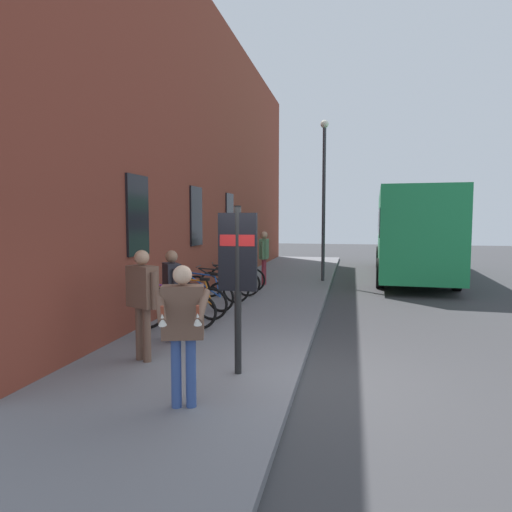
% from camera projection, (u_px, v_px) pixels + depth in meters
% --- Properties ---
extents(ground, '(60.00, 60.00, 0.00)m').
position_uv_depth(ground, '(362.00, 306.00, 12.33)').
color(ground, '#38383A').
extents(sidewalk_pavement, '(24.00, 3.50, 0.12)m').
position_uv_depth(sidewalk_pavement, '(274.00, 289.00, 14.84)').
color(sidewalk_pavement, slate).
rests_on(sidewalk_pavement, ground).
extents(station_facade, '(22.00, 0.65, 8.82)m').
position_uv_depth(station_facade, '(220.00, 158.00, 15.87)').
color(station_facade, brown).
rests_on(station_facade, ground).
extents(bicycle_beside_lamp, '(0.48, 1.76, 0.97)m').
position_uv_depth(bicycle_beside_lamp, '(174.00, 310.00, 9.20)').
color(bicycle_beside_lamp, black).
rests_on(bicycle_beside_lamp, sidewalk_pavement).
extents(bicycle_by_door, '(0.48, 1.77, 0.97)m').
position_uv_depth(bicycle_by_door, '(189.00, 302.00, 10.12)').
color(bicycle_by_door, black).
rests_on(bicycle_by_door, sidewalk_pavement).
extents(bicycle_nearest_sign, '(0.54, 1.75, 0.97)m').
position_uv_depth(bicycle_nearest_sign, '(202.00, 294.00, 11.11)').
color(bicycle_nearest_sign, black).
rests_on(bicycle_nearest_sign, sidewalk_pavement).
extents(bicycle_mid_rack, '(0.48, 1.77, 0.97)m').
position_uv_depth(bicycle_mid_rack, '(217.00, 288.00, 12.11)').
color(bicycle_mid_rack, black).
rests_on(bicycle_mid_rack, sidewalk_pavement).
extents(bicycle_under_window, '(0.66, 1.71, 0.97)m').
position_uv_depth(bicycle_under_window, '(230.00, 283.00, 13.05)').
color(bicycle_under_window, black).
rests_on(bicycle_under_window, sidewalk_pavement).
extents(bicycle_leaning_wall, '(0.48, 1.77, 0.97)m').
position_uv_depth(bicycle_leaning_wall, '(237.00, 279.00, 14.03)').
color(bicycle_leaning_wall, black).
rests_on(bicycle_leaning_wall, sidewalk_pavement).
extents(transit_info_sign, '(0.11, 0.55, 2.40)m').
position_uv_depth(transit_info_sign, '(238.00, 263.00, 6.49)').
color(transit_info_sign, black).
rests_on(transit_info_sign, sidewalk_pavement).
extents(city_bus, '(10.61, 3.03, 3.35)m').
position_uv_depth(city_bus, '(411.00, 229.00, 18.31)').
color(city_bus, '#1E8C4C').
rests_on(city_bus, ground).
extents(pedestrian_crossing_street, '(0.44, 0.60, 1.74)m').
position_uv_depth(pedestrian_crossing_street, '(142.00, 294.00, 7.12)').
color(pedestrian_crossing_street, brown).
rests_on(pedestrian_crossing_street, sidewalk_pavement).
extents(pedestrian_by_facade, '(0.53, 0.47, 1.66)m').
position_uv_depth(pedestrian_by_facade, '(172.00, 286.00, 8.21)').
color(pedestrian_by_facade, '#334C8C').
rests_on(pedestrian_by_facade, sidewalk_pavement).
extents(pedestrian_near_bus, '(0.67, 0.27, 1.79)m').
position_uv_depth(pedestrian_near_bus, '(264.00, 252.00, 15.34)').
color(pedestrian_near_bus, maroon).
rests_on(pedestrian_near_bus, sidewalk_pavement).
extents(tourist_with_hotdogs, '(0.67, 0.67, 1.68)m').
position_uv_depth(tourist_with_hotdogs, '(183.00, 321.00, 5.34)').
color(tourist_with_hotdogs, '#334C8C').
rests_on(tourist_with_hotdogs, sidewalk_pavement).
extents(street_lamp, '(0.28, 0.28, 5.62)m').
position_uv_depth(street_lamp, '(324.00, 187.00, 16.15)').
color(street_lamp, '#333338').
rests_on(street_lamp, sidewalk_pavement).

